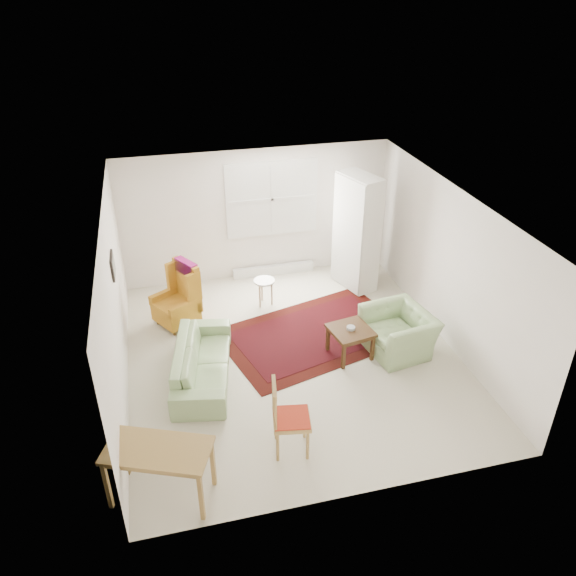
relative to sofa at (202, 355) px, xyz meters
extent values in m
cube|color=beige|center=(1.41, 0.18, -0.39)|extent=(5.00, 5.50, 0.01)
cube|color=white|center=(1.41, 0.18, 2.11)|extent=(5.00, 5.50, 0.01)
cube|color=white|center=(1.41, 2.93, 0.86)|extent=(5.00, 0.04, 2.50)
cube|color=white|center=(1.41, -2.57, 0.86)|extent=(5.00, 0.04, 2.50)
cube|color=white|center=(-1.09, 0.18, 0.86)|extent=(0.04, 5.50, 2.50)
cube|color=white|center=(3.91, 0.18, 0.86)|extent=(0.04, 5.50, 2.50)
cube|color=white|center=(1.71, 2.91, 1.16)|extent=(1.72, 0.06, 1.42)
cube|color=white|center=(1.71, 2.91, 1.16)|extent=(1.60, 0.02, 1.30)
cube|color=silver|center=(1.71, 2.85, -0.30)|extent=(1.60, 0.12, 0.18)
cube|color=black|center=(-1.07, 0.68, 1.26)|extent=(0.03, 0.42, 0.32)
cube|color=#A2864A|center=(-1.06, 0.68, 1.26)|extent=(0.01, 0.34, 0.24)
imported|color=#8BAA71|center=(0.00, 0.00, 0.00)|extent=(1.10, 2.04, 0.78)
imported|color=#8BAA71|center=(3.05, -0.05, 0.01)|extent=(1.06, 1.17, 0.80)
camera|label=1|loc=(-0.38, -6.65, 4.92)|focal=35.00mm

